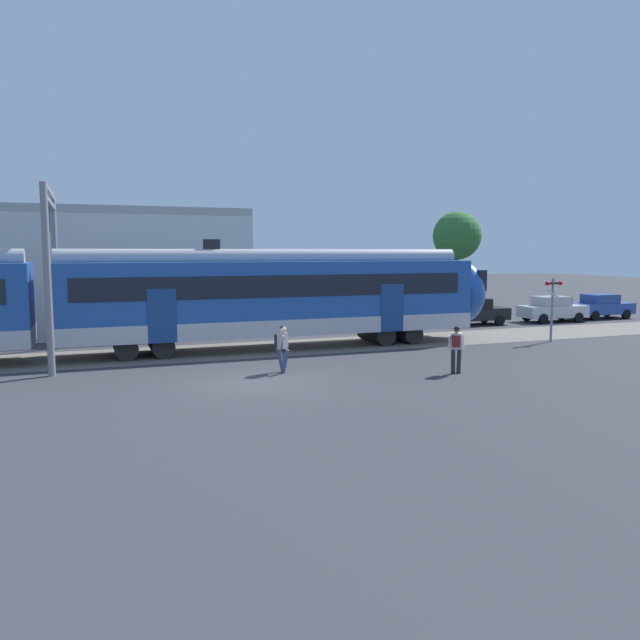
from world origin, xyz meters
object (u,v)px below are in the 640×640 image
Objects in this scene: parked_car_silver at (552,309)px; crossing_signal at (553,299)px; parked_car_blue at (601,306)px; pedestrian_white at (456,345)px; pedestrian_grey at (282,345)px; parked_car_black at (473,311)px; commuter_train at (63,303)px.

crossing_signal is (-5.92, -6.77, 1.23)m from parked_car_silver.
pedestrian_white is at bearing -146.67° from parked_car_blue.
pedestrian_white is 9.85m from crossing_signal.
parked_car_black is at bearing 34.03° from pedestrian_grey.
commuter_train is at bearing -168.52° from parked_car_black.
commuter_train is at bearing 172.78° from crossing_signal.
pedestrian_grey is 0.41× the size of parked_car_blue.
parked_car_silver is (19.94, 9.49, -0.21)m from pedestrian_grey.
pedestrian_grey is at bearing 157.84° from pedestrian_white.
pedestrian_white is at bearing -31.01° from commuter_train.
parked_car_black is at bearing 53.52° from pedestrian_white.
pedestrian_grey is 17.55m from parked_car_black.
commuter_train is 31.68m from parked_car_blue.
commuter_train is at bearing -171.83° from parked_car_blue.
pedestrian_grey is 0.41× the size of parked_car_silver.
pedestrian_white is at bearing -22.16° from pedestrian_grey.
parked_car_black is at bearing 11.48° from commuter_train.
pedestrian_white is 0.56× the size of crossing_signal.
parked_car_black is (8.95, 12.10, -0.21)m from pedestrian_white.
parked_car_blue is 12.46m from crossing_signal.
parked_car_blue is (31.32, 4.50, -1.47)m from commuter_train.
parked_car_black is (21.74, 4.41, -1.47)m from commuter_train.
parked_car_blue is 1.34× the size of crossing_signal.
pedestrian_grey is 0.41× the size of parked_car_black.
parked_car_black is 0.99× the size of parked_car_silver.
parked_car_blue is at bearing 0.50° from parked_car_black.
commuter_train is 22.23m from parked_car_black.
parked_car_blue is (18.53, 12.19, -0.21)m from pedestrian_white.
crossing_signal reaches higher than pedestrian_white.
pedestrian_white is at bearing -126.48° from parked_car_black.
commuter_train is 9.39× the size of parked_car_black.
crossing_signal reaches higher than parked_car_black.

